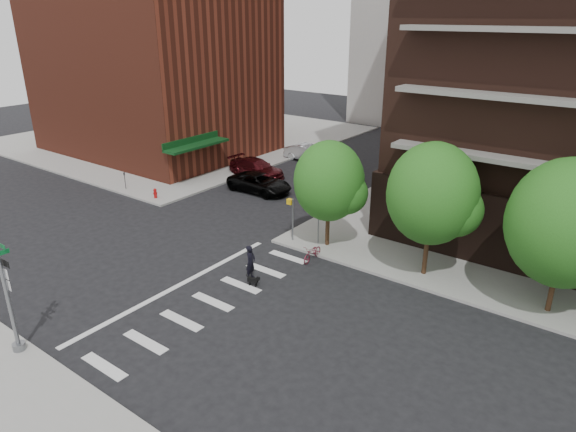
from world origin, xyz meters
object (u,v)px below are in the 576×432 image
(traffic_signal, at_px, (8,295))
(parked_car_maroon, at_px, (256,168))
(scooter, at_px, (313,253))
(dog_walker, at_px, (251,262))
(parked_car_black, at_px, (260,183))
(parked_car_silver, at_px, (308,153))
(fire_hydrant, at_px, (155,193))

(traffic_signal, height_order, parked_car_maroon, traffic_signal)
(scooter, distance_m, dog_walker, 3.91)
(traffic_signal, relative_size, dog_walker, 3.25)
(parked_car_black, xyz_separation_m, parked_car_maroon, (-2.70, 2.85, 0.04))
(dog_walker, bearing_deg, scooter, -34.84)
(traffic_signal, xyz_separation_m, parked_car_black, (-5.03, 21.25, -1.98))
(dog_walker, bearing_deg, parked_car_silver, 13.56)
(traffic_signal, xyz_separation_m, scooter, (4.80, 13.99, -2.23))
(traffic_signal, distance_m, parked_car_silver, 31.65)
(scooter, xyz_separation_m, dog_walker, (-1.40, -3.62, 0.46))
(parked_car_silver, height_order, dog_walker, dog_walker)
(parked_car_maroon, height_order, dog_walker, dog_walker)
(traffic_signal, bearing_deg, dog_walker, 71.86)
(fire_hydrant, height_order, scooter, scooter)
(fire_hydrant, relative_size, dog_walker, 0.40)
(scooter, bearing_deg, fire_hydrant, 171.05)
(traffic_signal, distance_m, parked_car_maroon, 25.38)
(parked_car_black, height_order, dog_walker, dog_walker)
(traffic_signal, relative_size, parked_car_silver, 1.31)
(parked_car_maroon, height_order, parked_car_silver, parked_car_maroon)
(fire_hydrant, distance_m, dog_walker, 14.31)
(parked_car_black, height_order, parked_car_silver, parked_car_silver)
(traffic_signal, distance_m, fire_hydrant, 18.42)
(fire_hydrant, bearing_deg, scooter, -5.01)
(fire_hydrant, bearing_deg, dog_walker, -20.11)
(parked_car_maroon, bearing_deg, parked_car_silver, -1.20)
(traffic_signal, bearing_deg, parked_car_maroon, 107.79)
(traffic_signal, distance_m, dog_walker, 11.06)
(parked_car_silver, bearing_deg, scooter, -145.41)
(traffic_signal, relative_size, scooter, 3.39)
(parked_car_maroon, xyz_separation_m, dog_walker, (11.13, -13.72, 0.17))
(traffic_signal, distance_m, parked_car_black, 21.92)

